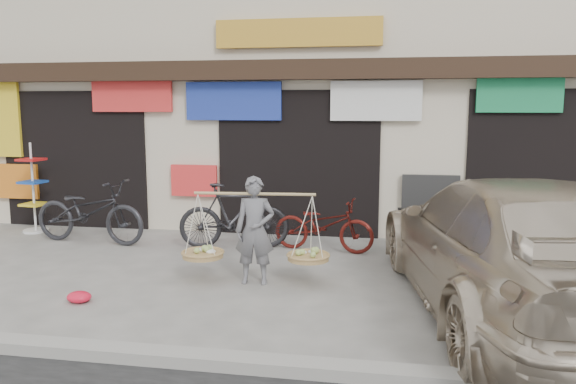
% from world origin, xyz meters
% --- Properties ---
extents(ground, '(70.00, 70.00, 0.00)m').
position_xyz_m(ground, '(0.00, 0.00, 0.00)').
color(ground, gray).
rests_on(ground, ground).
extents(kerb, '(70.00, 0.25, 0.12)m').
position_xyz_m(kerb, '(0.00, -2.00, 0.06)').
color(kerb, gray).
rests_on(kerb, ground).
extents(shophouse_block, '(14.00, 6.32, 7.00)m').
position_xyz_m(shophouse_block, '(-0.00, 6.42, 3.45)').
color(shophouse_block, beige).
rests_on(shophouse_block, ground).
extents(street_vendor, '(2.01, 0.68, 1.48)m').
position_xyz_m(street_vendor, '(-0.12, 0.51, 0.67)').
color(street_vendor, slate).
rests_on(street_vendor, ground).
extents(bike_0, '(2.23, 1.00, 1.13)m').
position_xyz_m(bike_0, '(-3.54, 2.25, 0.57)').
color(bike_0, '#26272B').
rests_on(bike_0, ground).
extents(bike_1, '(1.94, 0.88, 1.12)m').
position_xyz_m(bike_1, '(-0.92, 2.32, 0.56)').
color(bike_1, black).
rests_on(bike_1, ground).
extents(bike_2, '(1.77, 0.84, 0.89)m').
position_xyz_m(bike_2, '(0.61, 2.39, 0.45)').
color(bike_2, '#4D110D').
rests_on(bike_2, ground).
extents(suv, '(3.11, 5.88, 1.63)m').
position_xyz_m(suv, '(3.07, -0.12, 0.81)').
color(suv, beige).
rests_on(suv, ground).
extents(display_rack, '(0.47, 0.47, 1.73)m').
position_xyz_m(display_rack, '(-5.05, 2.89, 0.70)').
color(display_rack, silver).
rests_on(display_rack, ground).
extents(red_bag, '(0.31, 0.25, 0.14)m').
position_xyz_m(red_bag, '(-2.09, -0.62, 0.07)').
color(red_bag, red).
rests_on(red_bag, ground).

